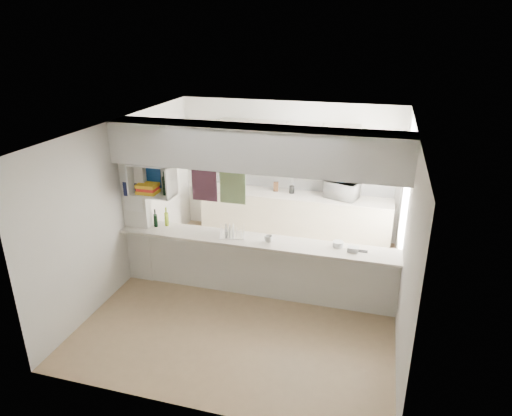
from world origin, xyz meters
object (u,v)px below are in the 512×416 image
(microwave, at_px, (342,189))
(wine_bottles, at_px, (161,219))
(bowl, at_px, (342,180))
(dish_rack, at_px, (232,231))

(microwave, bearing_deg, wine_bottles, 56.30)
(microwave, height_order, wine_bottles, microwave)
(bowl, distance_m, dish_rack, 2.53)
(dish_rack, bearing_deg, bowl, 40.87)
(microwave, xyz_separation_m, wine_bottles, (-2.61, -2.06, -0.05))
(dish_rack, xyz_separation_m, wine_bottles, (-1.18, 0.05, 0.03))
(microwave, xyz_separation_m, bowl, (-0.02, -0.03, 0.19))
(bowl, height_order, wine_bottles, bowl)
(microwave, distance_m, dish_rack, 2.55)
(microwave, relative_size, dish_rack, 1.37)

